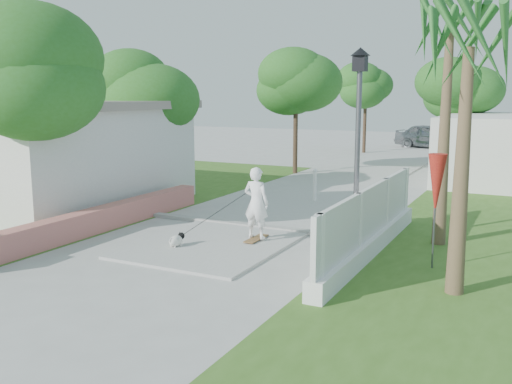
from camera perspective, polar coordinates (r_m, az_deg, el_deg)
The scene contains 20 objects.
ground at distance 10.12m, azimuth -16.27°, elevation -10.52°, with size 90.00×90.00×0.00m, color #B7B7B2.
path_strip at distance 27.88m, azimuth 12.83°, elevation 2.54°, with size 3.20×36.00×0.06m, color #B7B7B2.
curb at distance 14.85m, azimuth -0.37°, elevation -3.41°, with size 6.50×0.25×0.10m, color #999993.
grass_left at distance 20.43m, azimuth -15.48°, elevation -0.24°, with size 8.00×20.00×0.01m, color #3B631F.
pink_wall at distance 14.70m, azimuth -16.39°, elevation -2.91°, with size 0.45×8.20×0.80m.
house_left at distance 19.53m, azimuth -21.82°, elevation 3.79°, with size 8.40×7.40×3.23m.
lattice_fence at distance 12.64m, azimuth 11.41°, elevation -3.67°, with size 0.35×7.00×1.50m.
street_lamp at distance 12.95m, azimuth 10.14°, elevation 5.13°, with size 0.44×0.44×4.44m.
bollard at distance 18.27m, azimuth 5.90°, elevation 0.74°, with size 0.14×0.14×1.09m.
patio_umbrella at distance 11.65m, azimuth 17.59°, elevation 0.65°, with size 0.36×0.36×2.30m.
tree_left_near at distance 14.82m, azimuth -21.99°, elevation 10.56°, with size 3.60×3.60×5.28m.
tree_left_mid at distance 19.52m, azimuth -11.63°, elevation 9.76°, with size 3.20×3.20×4.85m.
tree_path_left at distance 24.78m, azimuth 4.05°, elevation 10.66°, with size 3.40×3.40×5.23m.
tree_path_right at distance 27.07m, azimuth 19.82°, elevation 9.35°, with size 3.00×3.00×4.79m.
tree_path_far at distance 34.17m, azimuth 10.95°, elevation 10.27°, with size 3.20×3.20×5.17m.
palm_far at distance 13.56m, azimuth 18.77°, elevation 13.69°, with size 1.80×1.80×5.30m.
palm_near at distance 10.16m, azimuth 20.46°, elevation 12.06°, with size 1.80×1.80×4.70m.
skateboarder at distance 13.19m, azimuth -3.08°, elevation -1.90°, with size 1.67×1.58×1.78m.
dog at distance 12.98m, azimuth -7.93°, elevation -4.79°, with size 0.28×0.53×0.36m.
parked_car at distance 37.77m, azimuth 17.16°, elevation 5.34°, with size 1.84×4.56×1.55m, color #A1A4A8.
Camera 1 is at (6.57, -6.88, 3.45)m, focal length 40.00 mm.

